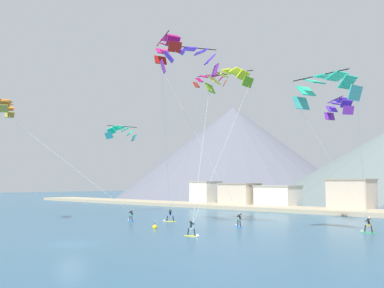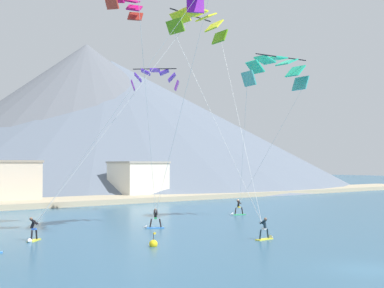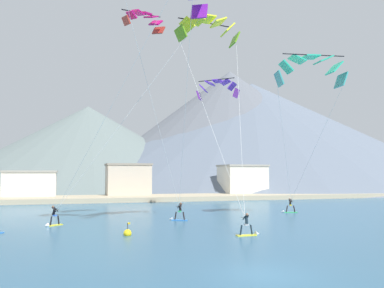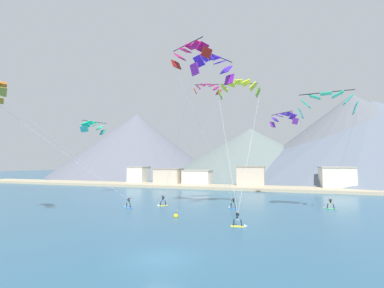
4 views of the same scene
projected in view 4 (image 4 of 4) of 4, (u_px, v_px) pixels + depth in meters
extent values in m
plane|color=#2D5B7A|center=(162.00, 259.00, 17.89)|extent=(400.00, 400.00, 0.00)
cube|color=yellow|center=(163.00, 206.00, 39.98)|extent=(1.34, 1.32, 0.07)
cylinder|color=black|center=(165.00, 203.00, 40.18)|extent=(0.25, 0.25, 0.72)
cylinder|color=black|center=(161.00, 203.00, 39.84)|extent=(0.25, 0.25, 0.72)
cube|color=blue|center=(163.00, 200.00, 40.04)|extent=(0.37, 0.38, 0.12)
cylinder|color=black|center=(163.00, 198.00, 40.15)|extent=(0.44, 0.44, 0.61)
cylinder|color=black|center=(164.00, 197.00, 40.12)|extent=(0.42, 0.43, 0.39)
cylinder|color=black|center=(162.00, 197.00, 40.02)|extent=(0.42, 0.43, 0.39)
cylinder|color=black|center=(164.00, 198.00, 39.91)|extent=(0.40, 0.38, 0.03)
sphere|color=brown|center=(163.00, 196.00, 40.31)|extent=(0.22, 0.22, 0.22)
cone|color=white|center=(158.00, 206.00, 39.60)|extent=(0.47, 0.47, 0.36)
cube|color=#337FDB|center=(233.00, 208.00, 37.37)|extent=(1.45, 1.15, 0.07)
cylinder|color=black|center=(235.00, 206.00, 37.10)|extent=(0.26, 0.23, 0.71)
cylinder|color=black|center=(231.00, 205.00, 37.71)|extent=(0.26, 0.23, 0.71)
cube|color=#33B266|center=(233.00, 203.00, 37.43)|extent=(0.35, 0.38, 0.12)
cylinder|color=black|center=(234.00, 201.00, 37.52)|extent=(0.41, 0.48, 0.61)
cylinder|color=black|center=(234.00, 200.00, 37.38)|extent=(0.35, 0.47, 0.39)
cylinder|color=black|center=(232.00, 200.00, 37.56)|extent=(0.35, 0.47, 0.39)
cylinder|color=black|center=(232.00, 200.00, 37.36)|extent=(0.45, 0.31, 0.03)
sphere|color=brown|center=(234.00, 198.00, 37.65)|extent=(0.22, 0.22, 0.22)
cone|color=white|center=(229.00, 207.00, 38.05)|extent=(0.45, 0.47, 0.36)
cube|color=#33B266|center=(331.00, 209.00, 37.06)|extent=(1.51, 0.83, 0.07)
cylinder|color=black|center=(334.00, 206.00, 36.87)|extent=(0.26, 0.18, 0.72)
cylinder|color=black|center=(328.00, 206.00, 37.31)|extent=(0.26, 0.18, 0.72)
cube|color=yellow|center=(331.00, 203.00, 37.12)|extent=(0.30, 0.35, 0.12)
cylinder|color=black|center=(331.00, 201.00, 37.20)|extent=(0.31, 0.41, 0.61)
cylinder|color=black|center=(331.00, 200.00, 37.06)|extent=(0.22, 0.52, 0.39)
cylinder|color=black|center=(330.00, 200.00, 37.19)|extent=(0.22, 0.52, 0.39)
cylinder|color=black|center=(330.00, 200.00, 36.98)|extent=(0.51, 0.18, 0.03)
sphere|color=beige|center=(331.00, 198.00, 37.32)|extent=(0.22, 0.22, 0.22)
cone|color=white|center=(324.00, 208.00, 37.55)|extent=(0.39, 0.43, 0.36)
cube|color=yellow|center=(238.00, 226.00, 26.88)|extent=(1.46, 0.52, 0.07)
cylinder|color=#14232D|center=(234.00, 222.00, 27.01)|extent=(0.23, 0.12, 0.68)
cylinder|color=#14232D|center=(241.00, 223.00, 26.81)|extent=(0.23, 0.12, 0.68)
cube|color=white|center=(237.00, 219.00, 26.94)|extent=(0.23, 0.29, 0.12)
cylinder|color=#14232D|center=(237.00, 216.00, 26.91)|extent=(0.22, 0.32, 0.57)
cylinder|color=#14232D|center=(236.00, 214.00, 27.05)|extent=(0.10, 0.49, 0.37)
cylinder|color=#14232D|center=(238.00, 214.00, 26.99)|extent=(0.10, 0.49, 0.37)
cylinder|color=black|center=(238.00, 214.00, 27.19)|extent=(0.52, 0.06, 0.03)
sphere|color=brown|center=(237.00, 213.00, 26.86)|extent=(0.21, 0.21, 0.21)
cone|color=white|center=(246.00, 226.00, 26.67)|extent=(0.32, 0.38, 0.36)
cube|color=#337FDB|center=(128.00, 208.00, 38.07)|extent=(1.51, 0.86, 0.07)
cylinder|color=#231E28|center=(130.00, 205.00, 37.87)|extent=(0.25, 0.18, 0.69)
cylinder|color=#231E28|center=(127.00, 205.00, 38.32)|extent=(0.25, 0.18, 0.69)
cube|color=#33B266|center=(128.00, 203.00, 38.12)|extent=(0.30, 0.34, 0.12)
cylinder|color=#231E28|center=(129.00, 200.00, 38.23)|extent=(0.32, 0.46, 0.59)
cylinder|color=#231E28|center=(129.00, 199.00, 38.10)|extent=(0.23, 0.50, 0.38)
cylinder|color=#231E28|center=(128.00, 199.00, 38.23)|extent=(0.23, 0.50, 0.38)
cylinder|color=black|center=(128.00, 200.00, 38.01)|extent=(0.51, 0.19, 0.03)
sphere|color=#9E7051|center=(130.00, 198.00, 38.39)|extent=(0.21, 0.21, 0.21)
cone|color=white|center=(124.00, 207.00, 38.58)|extent=(0.40, 0.43, 0.36)
cube|color=purple|center=(229.00, 79.00, 34.06)|extent=(1.47, 1.14, 1.35)
cube|color=#5124DF|center=(226.00, 70.00, 33.70)|extent=(1.72, 1.54, 1.14)
cube|color=#5124DF|center=(221.00, 62.00, 33.07)|extent=(1.87, 1.81, 0.74)
cube|color=#5124DF|center=(213.00, 58.00, 32.29)|extent=(1.90, 1.89, 0.20)
cube|color=#5124DF|center=(206.00, 57.00, 31.50)|extent=(1.84, 1.86, 0.74)
cube|color=#5124DF|center=(199.00, 61.00, 30.84)|extent=(1.66, 1.63, 1.14)
cube|color=purple|center=(195.00, 69.00, 30.41)|extent=(1.39, 1.26, 1.35)
cylinder|color=black|center=(217.00, 56.00, 31.81)|extent=(3.08, 5.11, 0.10)
cylinder|color=silver|center=(194.00, 145.00, 37.02)|extent=(11.18, 3.78, 15.85)
cylinder|color=silver|center=(176.00, 144.00, 35.11)|extent=(7.72, 8.91, 15.85)
cube|color=maroon|center=(207.00, 53.00, 30.56)|extent=(1.24, 1.55, 1.12)
cube|color=#D61A75|center=(203.00, 47.00, 31.11)|extent=(1.51, 1.69, 0.92)
cube|color=#D61A75|center=(197.00, 45.00, 31.82)|extent=(1.66, 1.79, 0.59)
cube|color=#D61A75|center=(191.00, 46.00, 32.60)|extent=(1.67, 1.81, 0.19)
cube|color=#D61A75|center=(185.00, 50.00, 33.33)|extent=(1.62, 1.80, 0.59)
cube|color=#D61A75|center=(180.00, 57.00, 33.91)|extent=(1.43, 1.72, 0.92)
cube|color=maroon|center=(176.00, 65.00, 34.27)|extent=(1.13, 1.59, 1.12)
cylinder|color=black|center=(187.00, 44.00, 32.13)|extent=(4.84, 2.72, 0.10)
cylinder|color=silver|center=(221.00, 136.00, 33.87)|extent=(1.30, 9.20, 18.01)
cylinder|color=silver|center=(205.00, 137.00, 35.86)|extent=(6.47, 6.67, 18.01)
cube|color=teal|center=(355.00, 108.00, 30.99)|extent=(0.82, 2.01, 1.38)
cube|color=#25C798|center=(348.00, 100.00, 31.34)|extent=(1.29, 2.10, 1.17)
cube|color=#25C798|center=(338.00, 94.00, 31.88)|extent=(1.61, 2.14, 0.76)
cube|color=#25C798|center=(326.00, 94.00, 32.50)|extent=(1.72, 2.16, 0.23)
cube|color=#25C798|center=(315.00, 97.00, 33.11)|extent=(1.69, 2.14, 0.76)
cube|color=#25C798|center=(306.00, 104.00, 33.61)|extent=(1.45, 2.08, 1.17)
cube|color=teal|center=(300.00, 113.00, 33.91)|extent=(1.02, 1.99, 1.38)
cylinder|color=black|center=(326.00, 92.00, 31.73)|extent=(6.10, 0.89, 0.10)
cylinder|color=silver|center=(342.00, 161.00, 33.94)|extent=(2.09, 6.66, 11.34)
cylinder|color=silver|center=(315.00, 161.00, 35.48)|extent=(4.32, 5.47, 11.34)
cube|color=#599614|center=(220.00, 95.00, 35.08)|extent=(0.82, 1.58, 1.11)
cube|color=yellow|center=(225.00, 88.00, 35.09)|extent=(1.10, 1.61, 0.95)
cube|color=yellow|center=(231.00, 84.00, 34.99)|extent=(1.23, 1.63, 0.66)
cube|color=yellow|center=(239.00, 82.00, 34.79)|extent=(1.21, 1.64, 0.28)
cube|color=yellow|center=(246.00, 83.00, 34.52)|extent=(1.11, 1.63, 0.66)
cube|color=yellow|center=(253.00, 86.00, 34.22)|extent=(0.88, 1.62, 0.95)
cube|color=#599614|center=(258.00, 92.00, 33.93)|extent=(0.58, 1.59, 1.11)
cylinder|color=black|center=(239.00, 84.00, 35.45)|extent=(5.02, 1.02, 0.10)
cylinder|color=silver|center=(227.00, 149.00, 31.11)|extent=(3.21, 6.16, 14.31)
cylinder|color=silver|center=(250.00, 149.00, 30.50)|extent=(2.19, 6.58, 14.31)
cube|color=olive|center=(0.00, 91.00, 27.07)|extent=(1.19, 1.35, 0.90)
cube|color=orange|center=(0.00, 86.00, 27.63)|extent=(1.37, 1.46, 0.71)
cube|color=orange|center=(0.00, 84.00, 28.31)|extent=(1.47, 1.53, 0.44)
cylinder|color=silver|center=(75.00, 156.00, 32.44)|extent=(6.42, 14.80, 12.55)
cylinder|color=silver|center=(69.00, 157.00, 34.50)|extent=(10.91, 11.91, 12.55)
cube|color=#72289D|center=(295.00, 121.00, 44.58)|extent=(1.26, 1.27, 1.10)
cube|color=#5B2AC7|center=(293.00, 117.00, 45.13)|extent=(1.52, 1.50, 0.95)
cube|color=#5B2AC7|center=(289.00, 114.00, 45.90)|extent=(1.66, 1.66, 0.65)
cube|color=#5B2AC7|center=(284.00, 114.00, 46.76)|extent=(1.67, 1.71, 0.23)
cube|color=#5B2AC7|center=(279.00, 116.00, 47.57)|extent=(1.60, 1.70, 0.65)
cube|color=#5B2AC7|center=(275.00, 120.00, 48.20)|extent=(1.40, 1.59, 0.95)
cube|color=#72289D|center=(273.00, 125.00, 48.53)|extent=(1.10, 1.38, 1.10)
cylinder|color=black|center=(282.00, 113.00, 46.43)|extent=(3.56, 3.31, 0.10)
cube|color=#B63223|center=(195.00, 91.00, 38.69)|extent=(0.73, 1.32, 0.88)
cube|color=#C70E68|center=(198.00, 87.00, 38.67)|extent=(0.96, 1.38, 0.82)
cube|color=#C70E68|center=(203.00, 85.00, 38.72)|extent=(1.13, 1.40, 0.66)
cube|color=#C70E68|center=(207.00, 84.00, 38.83)|extent=(1.23, 1.40, 0.41)
cube|color=#C70E68|center=(212.00, 86.00, 38.98)|extent=(1.29, 1.34, 0.66)
cube|color=#C70E68|center=(216.00, 88.00, 39.16)|extent=(1.28, 1.25, 0.82)
cube|color=#B63223|center=(219.00, 92.00, 39.35)|extent=(1.17, 1.13, 0.88)
cylinder|color=black|center=(207.00, 85.00, 39.34)|extent=(3.67, 0.98, 0.10)
cube|color=teal|center=(103.00, 132.00, 54.04)|extent=(1.41, 1.01, 1.26)
cube|color=#1BF0A6|center=(100.00, 128.00, 53.56)|extent=(1.42, 1.23, 1.16)
cube|color=#1BF0A6|center=(96.00, 125.00, 52.78)|extent=(1.43, 1.28, 0.90)
cube|color=#1BF0A6|center=(92.00, 123.00, 51.79)|extent=(1.43, 1.17, 0.52)
cube|color=#1BF0A6|center=(89.00, 123.00, 50.74)|extent=(1.43, 1.22, 0.90)
cube|color=#1BF0A6|center=(86.00, 125.00, 49.77)|extent=(1.43, 1.17, 1.16)
cube|color=teal|center=(84.00, 129.00, 49.00)|extent=(1.43, 0.95, 1.26)
cylinder|color=black|center=(95.00, 122.00, 51.61)|extent=(1.76, 5.23, 0.10)
sphere|color=yellow|center=(176.00, 216.00, 31.54)|extent=(0.56, 0.56, 0.56)
cylinder|color=black|center=(176.00, 212.00, 31.57)|extent=(0.04, 0.04, 0.44)
cube|color=yellow|center=(177.00, 210.00, 31.56)|extent=(0.18, 0.01, 0.12)
cube|color=tan|center=(244.00, 188.00, 65.73)|extent=(180.00, 10.00, 0.70)
cube|color=beige|center=(168.00, 177.00, 75.61)|extent=(7.47, 5.49, 4.80)
cube|color=gray|center=(169.00, 169.00, 75.80)|extent=(7.77, 5.71, 0.30)
cube|color=silver|center=(139.00, 176.00, 80.46)|extent=(5.25, 5.59, 5.26)
cube|color=#99958B|center=(139.00, 167.00, 80.67)|extent=(5.46, 5.81, 0.30)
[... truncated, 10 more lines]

